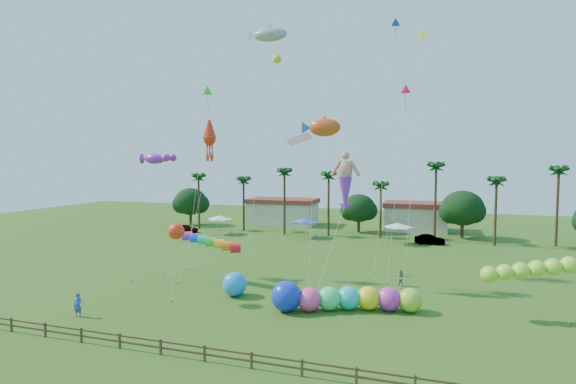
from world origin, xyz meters
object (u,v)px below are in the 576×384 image
(car_a, at_px, (186,228))
(caterpillar_inflatable, at_px, (340,298))
(spectator_b, at_px, (401,278))
(spectator_a, at_px, (78,305))
(car_b, at_px, (430,240))
(blue_ball, at_px, (235,284))

(car_a, height_order, caterpillar_inflatable, caterpillar_inflatable)
(spectator_b, bearing_deg, spectator_a, -105.07)
(car_b, bearing_deg, caterpillar_inflatable, 168.26)
(blue_ball, bearing_deg, spectator_a, -136.89)
(car_a, xyz_separation_m, caterpillar_inflatable, (31.98, -30.44, 0.34))
(spectator_b, distance_m, caterpillar_inflatable, 9.59)
(car_b, distance_m, spectator_b, 23.28)
(spectator_a, bearing_deg, caterpillar_inflatable, 12.34)
(spectator_a, relative_size, caterpillar_inflatable, 0.16)
(car_b, distance_m, blue_ball, 34.79)
(spectator_a, xyz_separation_m, caterpillar_inflatable, (18.70, 7.53, 0.09))
(spectator_b, height_order, blue_ball, blue_ball)
(spectator_a, xyz_separation_m, blue_ball, (9.10, 8.52, 0.14))
(spectator_a, relative_size, blue_ball, 0.86)
(car_a, distance_m, spectator_b, 42.09)
(blue_ball, bearing_deg, caterpillar_inflatable, -5.92)
(car_a, bearing_deg, car_b, -101.01)
(spectator_a, bearing_deg, blue_ball, 33.52)
(caterpillar_inflatable, xyz_separation_m, blue_ball, (-9.60, 0.99, 0.05))
(spectator_b, relative_size, caterpillar_inflatable, 0.13)
(spectator_b, bearing_deg, car_a, -171.68)
(spectator_a, xyz_separation_m, spectator_b, (22.74, 16.21, -0.13))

